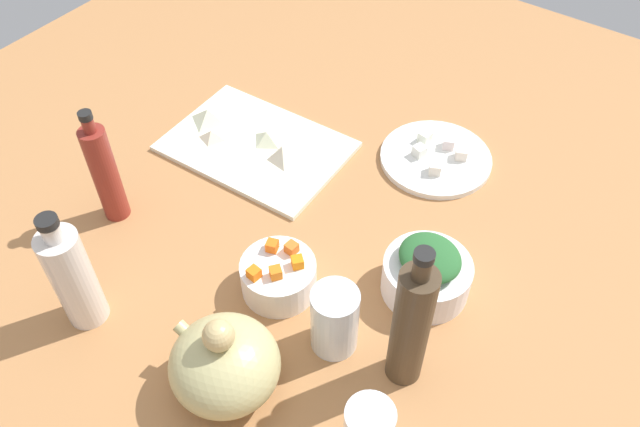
# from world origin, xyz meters

# --- Properties ---
(tabletop) EXTENTS (1.90, 1.90, 0.03)m
(tabletop) POSITION_xyz_m (0.00, 0.00, 0.01)
(tabletop) COLOR #AF7645
(tabletop) RESTS_ON ground
(cutting_board) EXTENTS (0.36, 0.26, 0.01)m
(cutting_board) POSITION_xyz_m (0.23, -0.11, 0.03)
(cutting_board) COLOR silver
(cutting_board) RESTS_ON tabletop
(plate_tofu) EXTENTS (0.22, 0.22, 0.01)m
(plate_tofu) POSITION_xyz_m (-0.08, -0.28, 0.04)
(plate_tofu) COLOR white
(plate_tofu) RESTS_ON tabletop
(bowl_greens) EXTENTS (0.14, 0.14, 0.06)m
(bowl_greens) POSITION_xyz_m (-0.21, 0.00, 0.06)
(bowl_greens) COLOR white
(bowl_greens) RESTS_ON tabletop
(bowl_carrots) EXTENTS (0.12, 0.12, 0.06)m
(bowl_carrots) POSITION_xyz_m (-0.02, 0.14, 0.06)
(bowl_carrots) COLOR white
(bowl_carrots) RESTS_ON tabletop
(teapot) EXTENTS (0.17, 0.16, 0.16)m
(teapot) POSITION_xyz_m (-0.06, 0.32, 0.09)
(teapot) COLOR tan
(teapot) RESTS_ON tabletop
(bottle_0) EXTENTS (0.05, 0.05, 0.28)m
(bottle_0) POSITION_xyz_m (-0.26, 0.15, 0.15)
(bottle_0) COLOR #463523
(bottle_0) RESTS_ON tabletop
(bottle_1) EXTENTS (0.06, 0.06, 0.23)m
(bottle_1) POSITION_xyz_m (0.20, 0.35, 0.13)
(bottle_1) COLOR silver
(bottle_1) RESTS_ON tabletop
(bottle_2) EXTENTS (0.05, 0.05, 0.23)m
(bottle_2) POSITION_xyz_m (0.33, 0.18, 0.13)
(bottle_2) COLOR maroon
(bottle_2) RESTS_ON tabletop
(drinking_glass_0) EXTENTS (0.07, 0.07, 0.12)m
(drinking_glass_0) POSITION_xyz_m (-0.15, 0.17, 0.09)
(drinking_glass_0) COLOR white
(drinking_glass_0) RESTS_ON tabletop
(carrot_cube_0) EXTENTS (0.02, 0.02, 0.02)m
(carrot_cube_0) POSITION_xyz_m (0.01, 0.12, 0.10)
(carrot_cube_0) COLOR orange
(carrot_cube_0) RESTS_ON bowl_carrots
(carrot_cube_1) EXTENTS (0.03, 0.03, 0.02)m
(carrot_cube_1) POSITION_xyz_m (-0.04, 0.12, 0.10)
(carrot_cube_1) COLOR orange
(carrot_cube_1) RESTS_ON bowl_carrots
(carrot_cube_2) EXTENTS (0.02, 0.02, 0.02)m
(carrot_cube_2) POSITION_xyz_m (-0.00, 0.18, 0.10)
(carrot_cube_2) COLOR orange
(carrot_cube_2) RESTS_ON bowl_carrots
(carrot_cube_3) EXTENTS (0.03, 0.03, 0.02)m
(carrot_cube_3) POSITION_xyz_m (-0.03, 0.16, 0.10)
(carrot_cube_3) COLOR orange
(carrot_cube_3) RESTS_ON bowl_carrots
(carrot_cube_4) EXTENTS (0.02, 0.02, 0.02)m
(carrot_cube_4) POSITION_xyz_m (-0.02, 0.10, 0.10)
(carrot_cube_4) COLOR orange
(carrot_cube_4) RESTS_ON bowl_carrots
(chopped_greens_mound) EXTENTS (0.13, 0.13, 0.04)m
(chopped_greens_mound) POSITION_xyz_m (-0.21, 0.00, 0.11)
(chopped_greens_mound) COLOR #29632F
(chopped_greens_mound) RESTS_ON bowl_greens
(tofu_cube_0) EXTENTS (0.03, 0.03, 0.02)m
(tofu_cube_0) POSITION_xyz_m (-0.08, -0.32, 0.05)
(tofu_cube_0) COLOR white
(tofu_cube_0) RESTS_ON plate_tofu
(tofu_cube_1) EXTENTS (0.03, 0.03, 0.02)m
(tofu_cube_1) POSITION_xyz_m (-0.10, -0.24, 0.05)
(tofu_cube_1) COLOR silver
(tofu_cube_1) RESTS_ON plate_tofu
(tofu_cube_2) EXTENTS (0.03, 0.03, 0.02)m
(tofu_cube_2) POSITION_xyz_m (-0.05, -0.27, 0.05)
(tofu_cube_2) COLOR white
(tofu_cube_2) RESTS_ON plate_tofu
(tofu_cube_3) EXTENTS (0.03, 0.03, 0.02)m
(tofu_cube_3) POSITION_xyz_m (-0.12, -0.31, 0.05)
(tofu_cube_3) COLOR white
(tofu_cube_3) RESTS_ON plate_tofu
(tofu_cube_4) EXTENTS (0.03, 0.03, 0.02)m
(tofu_cube_4) POSITION_xyz_m (-0.04, -0.31, 0.05)
(tofu_cube_4) COLOR white
(tofu_cube_4) RESTS_ON plate_tofu
(dumpling_0) EXTENTS (0.07, 0.07, 0.03)m
(dumpling_0) POSITION_xyz_m (0.16, -0.11, 0.05)
(dumpling_0) COLOR beige
(dumpling_0) RESTS_ON cutting_board
(dumpling_1) EXTENTS (0.05, 0.05, 0.02)m
(dumpling_1) POSITION_xyz_m (0.22, -0.13, 0.05)
(dumpling_1) COLOR beige
(dumpling_1) RESTS_ON cutting_board
(dumpling_2) EXTENTS (0.05, 0.05, 0.02)m
(dumpling_2) POSITION_xyz_m (0.32, -0.07, 0.05)
(dumpling_2) COLOR beige
(dumpling_2) RESTS_ON cutting_board
(dumpling_3) EXTENTS (0.07, 0.07, 0.03)m
(dumpling_3) POSITION_xyz_m (0.36, -0.11, 0.05)
(dumpling_3) COLOR beige
(dumpling_3) RESTS_ON cutting_board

